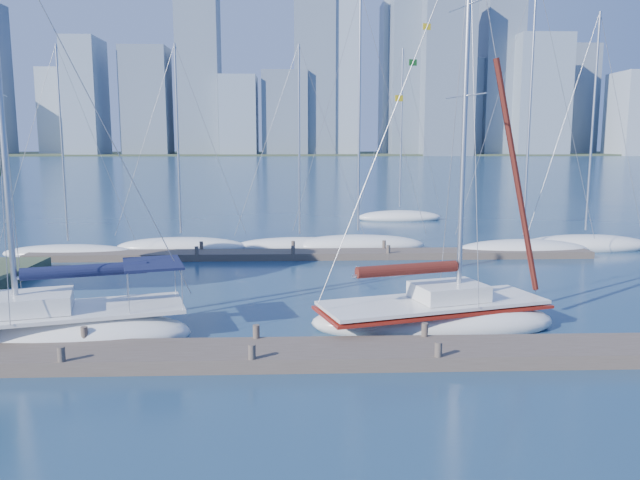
{
  "coord_description": "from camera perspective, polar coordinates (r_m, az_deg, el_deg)",
  "views": [
    {
      "loc": [
        1.22,
        -16.86,
        6.1
      ],
      "look_at": [
        1.99,
        4.0,
        2.83
      ],
      "focal_mm": 35.0,
      "sensor_mm": 36.0,
      "label": 1
    }
  ],
  "objects": [
    {
      "name": "ground",
      "position": [
        17.97,
        -6.0,
        -11.0
      ],
      "size": [
        700.0,
        700.0,
        0.0
      ],
      "primitive_type": "plane",
      "color": "#17304B",
      "rests_on": "ground"
    },
    {
      "name": "near_dock",
      "position": [
        17.9,
        -6.01,
        -10.4
      ],
      "size": [
        26.0,
        2.0,
        0.4
      ],
      "primitive_type": "cube",
      "color": "#4D4138",
      "rests_on": "ground"
    },
    {
      "name": "far_dock",
      "position": [
        33.4,
        -0.76,
        -1.32
      ],
      "size": [
        30.0,
        1.8,
        0.36
      ],
      "primitive_type": "cube",
      "color": "#4D4138",
      "rests_on": "ground"
    },
    {
      "name": "far_shore",
      "position": [
        336.92,
        -2.36,
        7.85
      ],
      "size": [
        800.0,
        100.0,
        1.5
      ],
      "primitive_type": "cube",
      "color": "#38472D",
      "rests_on": "ground"
    },
    {
      "name": "sailboat_navy",
      "position": [
        20.96,
        -23.3,
        -5.82
      ],
      "size": [
        8.9,
        5.03,
        13.4
      ],
      "rotation": [
        0.0,
        0.0,
        0.28
      ],
      "color": "silver",
      "rests_on": "ground"
    },
    {
      "name": "sailboat_maroon",
      "position": [
        20.93,
        10.36,
        -5.09
      ],
      "size": [
        8.45,
        4.78,
        13.56
      ],
      "rotation": [
        0.0,
        0.0,
        0.28
      ],
      "color": "silver",
      "rests_on": "ground"
    },
    {
      "name": "bg_boat_0",
      "position": [
        36.43,
        -21.98,
        -1.05
      ],
      "size": [
        7.23,
        2.5,
        11.44
      ],
      "rotation": [
        0.0,
        0.0,
        0.09
      ],
      "color": "silver",
      "rests_on": "ground"
    },
    {
      "name": "bg_boat_1",
      "position": [
        36.55,
        -12.55,
        -0.53
      ],
      "size": [
        7.47,
        2.49,
        11.79
      ],
      "rotation": [
        0.0,
        0.0,
        0.04
      ],
      "color": "silver",
      "rests_on": "ground"
    },
    {
      "name": "bg_boat_2",
      "position": [
        36.25,
        -1.86,
        -0.43
      ],
      "size": [
        7.54,
        2.03,
        11.82
      ],
      "rotation": [
        0.0,
        0.0,
        0.01
      ],
      "color": "silver",
      "rests_on": "ground"
    },
    {
      "name": "bg_boat_3",
      "position": [
        36.14,
        3.5,
        -0.36
      ],
      "size": [
        8.07,
        3.99,
        14.69
      ],
      "rotation": [
        0.0,
        0.0,
        -0.21
      ],
      "color": "silver",
      "rests_on": "ground"
    },
    {
      "name": "bg_boat_4",
      "position": [
        36.32,
        18.05,
        -0.74
      ],
      "size": [
        7.7,
        4.18,
        15.27
      ],
      "rotation": [
        0.0,
        0.0,
        -0.26
      ],
      "color": "silver",
      "rests_on": "ground"
    },
    {
      "name": "bg_boat_5",
      "position": [
        39.13,
        23.05,
        -0.36
      ],
      "size": [
        7.9,
        4.0,
        13.59
      ],
      "rotation": [
        0.0,
        0.0,
        0.21
      ],
      "color": "silver",
      "rests_on": "ground"
    },
    {
      "name": "bg_boat_7",
      "position": [
        50.06,
        7.28,
        2.15
      ],
      "size": [
        6.93,
        3.18,
        13.59
      ],
      "rotation": [
        0.0,
        0.0,
        0.14
      ],
      "color": "silver",
      "rests_on": "ground"
    },
    {
      "name": "skyline",
      "position": [
        309.32,
        1.04,
        14.49
      ],
      "size": [
        504.39,
        51.31,
        113.93
      ],
      "color": "gray",
      "rests_on": "ground"
    }
  ]
}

